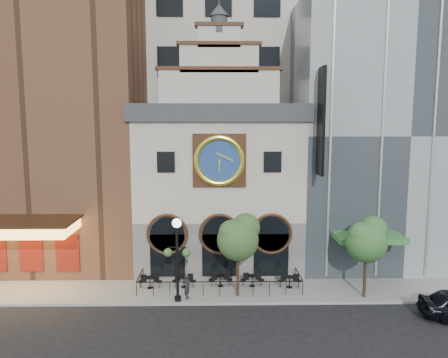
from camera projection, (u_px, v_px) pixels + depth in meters
name	position (u px, v px, depth m)	size (l,w,h in m)	color
ground	(220.00, 305.00, 26.67)	(120.00, 120.00, 0.00)	black
sidewalk	(220.00, 289.00, 29.14)	(44.00, 5.00, 0.15)	gray
clock_building	(219.00, 180.00, 33.53)	(12.60, 8.78, 18.65)	#605E5B
theater_building	(55.00, 103.00, 34.63)	(14.00, 15.60, 25.00)	brown
retail_building	(379.00, 134.00, 35.43)	(14.00, 14.40, 20.00)	gray
office_tower	(218.00, 32.00, 43.81)	(20.00, 16.00, 40.00)	#B9B2A7
cafe_railing	(220.00, 281.00, 29.07)	(10.60, 2.60, 0.90)	black
bistro_0	(150.00, 281.00, 28.98)	(1.58, 0.68, 0.90)	black
bistro_1	(184.00, 281.00, 29.11)	(1.58, 0.68, 0.90)	black
bistro_2	(221.00, 280.00, 29.30)	(1.58, 0.68, 0.90)	black
bistro_3	(252.00, 280.00, 29.29)	(1.58, 0.68, 0.90)	black
bistro_4	(290.00, 281.00, 29.08)	(1.58, 0.68, 0.90)	black
pedestrian	(187.00, 287.00, 27.23)	(0.57, 0.37, 1.56)	black
lamppost	(177.00, 250.00, 26.58)	(1.66, 0.61, 5.20)	black
tree_left	(239.00, 236.00, 27.34)	(2.74, 2.64, 5.27)	#382619
tree_right	(367.00, 238.00, 27.14)	(2.68, 2.58, 5.17)	#382619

